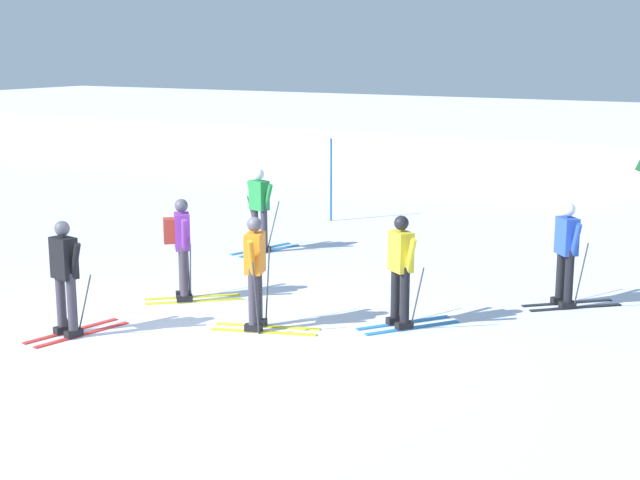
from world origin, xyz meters
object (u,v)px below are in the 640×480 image
skier_green (260,207)px  skier_purple (181,244)px  skier_orange (256,270)px  skier_black (65,275)px  skier_yellow (401,268)px  skier_blue (567,251)px  trail_marker_pole (331,180)px

skier_green → skier_purple: 3.84m
skier_green → skier_orange: bearing=-57.1°
skier_black → skier_purple: bearing=83.5°
skier_green → skier_yellow: (4.69, -3.28, -0.00)m
skier_blue → skier_orange: bearing=-136.1°
skier_blue → trail_marker_pole: 8.28m
skier_blue → skier_orange: 5.06m
skier_purple → trail_marker_pole: (-1.30, 7.37, 0.04)m
skier_yellow → skier_purple: bearing=-173.2°
skier_blue → skier_purple: same height
skier_blue → skier_black: (-5.86, -5.13, -0.00)m
skier_green → skier_black: same height
skier_orange → skier_black: 2.74m
trail_marker_pole → skier_purple: bearing=-80.0°
skier_blue → skier_orange: (-3.65, -3.51, 0.00)m
skier_green → trail_marker_pole: 3.67m
skier_orange → skier_purple: 2.08m
skier_yellow → trail_marker_pole: bearing=126.2°
skier_green → skier_yellow: size_ratio=1.00×
skier_purple → skier_black: bearing=-96.5°
skier_black → skier_yellow: same height
skier_blue → skier_black: bearing=-138.8°
skier_green → skier_orange: (2.88, -4.44, 0.00)m
skier_green → skier_blue: same height
skier_blue → skier_yellow: (-1.83, -2.34, -0.00)m
skier_black → skier_green: bearing=96.2°
skier_yellow → skier_black: bearing=-145.3°
skier_green → skier_orange: 5.29m
skier_blue → skier_yellow: same height
skier_green → skier_orange: same height
skier_orange → trail_marker_pole: trail_marker_pole is taller
skier_blue → skier_orange: same height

